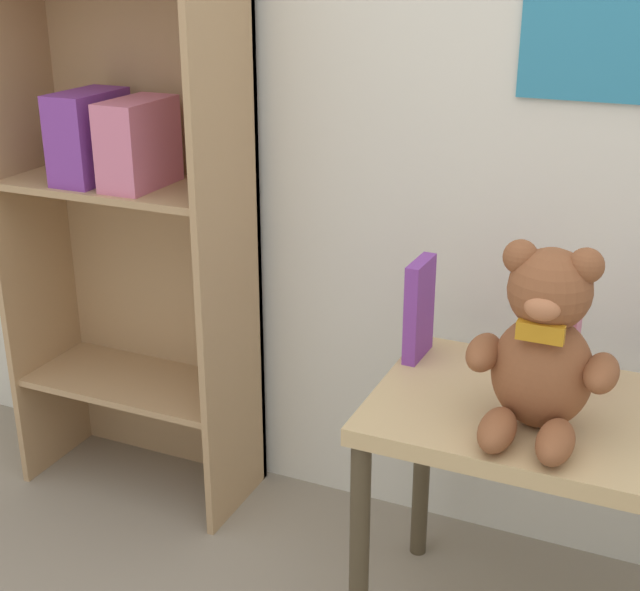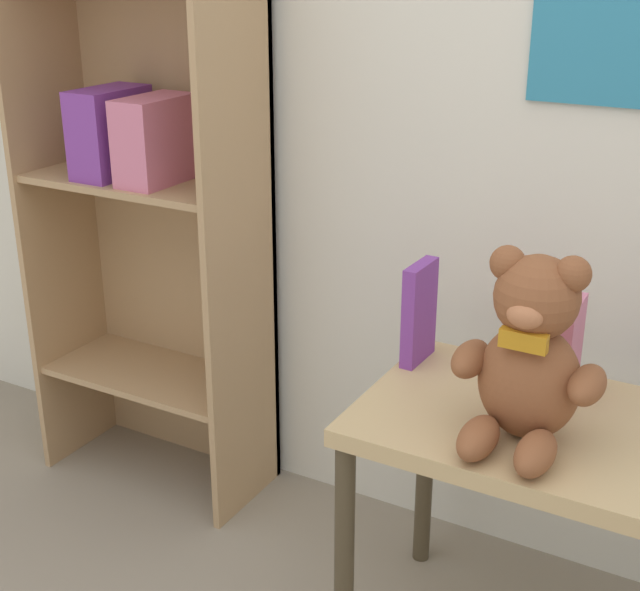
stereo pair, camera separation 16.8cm
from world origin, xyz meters
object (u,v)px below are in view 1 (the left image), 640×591
(display_table, at_px, (548,447))
(teddy_bear, at_px, (543,349))
(book_standing_purple, at_px, (419,309))
(bookshelf_side, at_px, (128,146))
(book_standing_pink, at_px, (569,337))

(display_table, bearing_deg, teddy_bear, -101.77)
(teddy_bear, bearing_deg, book_standing_purple, 145.05)
(display_table, bearing_deg, book_standing_purple, 158.22)
(bookshelf_side, xyz_separation_m, book_standing_pink, (1.12, -0.10, -0.27))
(book_standing_pink, bearing_deg, bookshelf_side, 172.74)
(display_table, bearing_deg, book_standing_pink, 90.00)
(teddy_bear, relative_size, book_standing_purple, 1.62)
(display_table, bearing_deg, bookshelf_side, 167.97)
(bookshelf_side, bearing_deg, book_standing_pink, -5.17)
(bookshelf_side, distance_m, display_table, 1.23)
(display_table, distance_m, teddy_bear, 0.26)
(display_table, xyz_separation_m, book_standing_pink, (0.00, 0.14, 0.18))
(book_standing_pink, bearing_deg, book_standing_purple, 179.98)
(bookshelf_side, height_order, book_standing_pink, bookshelf_side)
(bookshelf_side, height_order, teddy_bear, bookshelf_side)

